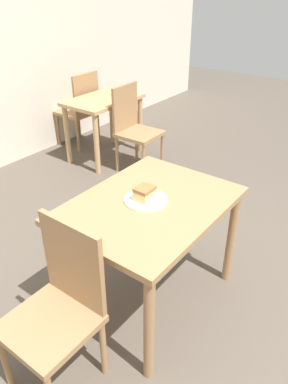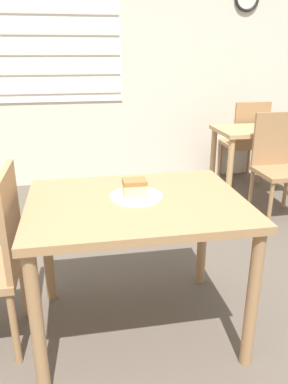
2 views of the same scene
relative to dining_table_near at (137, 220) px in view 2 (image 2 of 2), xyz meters
name	(u,v)px [view 2 (image 2 of 2)]	position (x,y,z in m)	size (l,w,h in m)	color
wall_back	(85,58)	(-0.13, 2.64, 0.74)	(10.00, 0.09, 2.80)	beige
dining_table_near	(137,220)	(0.00, 0.00, 0.00)	(1.08, 0.82, 0.78)	#9E754C
dining_table_far	(259,142)	(1.58, 1.82, -0.07)	(0.89, 0.57, 0.74)	tan
chair_far_corner	(278,163)	(1.55, 1.34, -0.16)	(0.44, 0.44, 0.96)	#9E754C
chair_far_opposite	(246,140)	(1.67, 2.31, -0.16)	(0.44, 0.44, 0.96)	#9E754C
plate	(136,196)	(0.00, 0.03, 0.12)	(0.27, 0.27, 0.01)	white
cake_slice	(135,187)	(0.00, 0.03, 0.16)	(0.12, 0.10, 0.08)	#E0C67F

